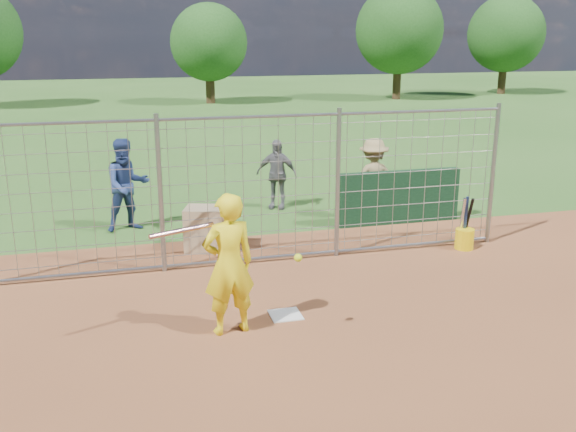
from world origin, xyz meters
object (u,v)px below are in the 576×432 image
object	(u,v)px
bystander_b	(277,174)
bucket_with_bats	(465,236)
batter	(229,264)
bystander_a	(127,185)
bystander_c	(373,179)
equipment_bin	(208,229)

from	to	relation	value
bystander_b	bucket_with_bats	bearing A→B (deg)	-26.79
batter	bystander_a	world-z (taller)	batter
bystander_b	bystander_c	distance (m)	2.21
bystander_b	bucket_with_bats	xyz separation A→B (m)	(2.63, -3.64, -0.53)
bystander_a	bucket_with_bats	xyz separation A→B (m)	(5.87, -2.76, -0.67)
bystander_c	bucket_with_bats	size ratio (longest dim) A/B	1.75
batter	bystander_c	xyz separation A→B (m)	(3.83, 4.55, -0.09)
batter	bystander_a	size ratio (longest dim) A/B	1.03
bystander_b	bystander_c	size ratio (longest dim) A/B	0.91
bucket_with_bats	bystander_a	bearing A→B (deg)	154.78
batter	bystander_b	xyz separation A→B (m)	(2.08, 5.89, -0.16)
bystander_c	bucket_with_bats	world-z (taller)	bystander_c
bystander_c	equipment_bin	distance (m)	3.85
bystander_b	equipment_bin	distance (m)	3.17
equipment_bin	bucket_with_bats	bearing A→B (deg)	4.40
bystander_b	batter	bearing A→B (deg)	-82.08
batter	equipment_bin	xyz separation A→B (m)	(0.19, 3.37, -0.54)
bystander_a	bystander_c	size ratio (longest dim) A/B	1.07
bystander_a	bystander_b	bearing A→B (deg)	1.20
bystander_b	bucket_with_bats	size ratio (longest dim) A/B	1.60
batter	bystander_b	world-z (taller)	batter
bystander_a	bucket_with_bats	world-z (taller)	bystander_a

